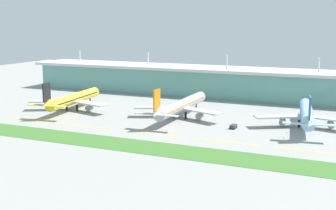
# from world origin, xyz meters

# --- Properties ---
(ground_plane) EXTENTS (600.00, 600.00, 0.00)m
(ground_plane) POSITION_xyz_m (0.00, 0.00, 0.00)
(ground_plane) COLOR gray
(terminal_building) EXTENTS (288.00, 34.00, 28.09)m
(terminal_building) POSITION_xyz_m (-0.00, 107.68, 9.75)
(terminal_building) COLOR #5B9E93
(terminal_building) RESTS_ON ground
(airliner_near) EXTENTS (48.47, 61.46, 18.90)m
(airliner_near) POSITION_xyz_m (-66.52, 29.08, 6.45)
(airliner_near) COLOR yellow
(airliner_near) RESTS_ON ground
(airliner_middle) EXTENTS (48.80, 68.68, 18.90)m
(airliner_middle) POSITION_xyz_m (-3.94, 35.21, 6.45)
(airliner_middle) COLOR #ADB2BC
(airliner_middle) RESTS_ON ground
(airliner_far) EXTENTS (48.21, 61.78, 18.90)m
(airliner_far) POSITION_xyz_m (57.89, 39.42, 6.45)
(airliner_far) COLOR #9ED1EA
(airliner_far) RESTS_ON ground
(taxiway_stripe_west) EXTENTS (28.00, 0.70, 0.04)m
(taxiway_stripe_west) POSITION_xyz_m (-71.00, -1.20, 0.02)
(taxiway_stripe_west) COLOR yellow
(taxiway_stripe_west) RESTS_ON ground
(taxiway_stripe_mid_west) EXTENTS (28.00, 0.70, 0.04)m
(taxiway_stripe_mid_west) POSITION_xyz_m (-37.00, -1.20, 0.02)
(taxiway_stripe_mid_west) COLOR yellow
(taxiway_stripe_mid_west) RESTS_ON ground
(taxiway_stripe_centre) EXTENTS (28.00, 0.70, 0.04)m
(taxiway_stripe_centre) POSITION_xyz_m (-3.00, -1.20, 0.02)
(taxiway_stripe_centre) COLOR yellow
(taxiway_stripe_centre) RESTS_ON ground
(taxiway_stripe_mid_east) EXTENTS (28.00, 0.70, 0.04)m
(taxiway_stripe_mid_east) POSITION_xyz_m (31.00, -1.20, 0.02)
(taxiway_stripe_mid_east) COLOR yellow
(taxiway_stripe_mid_east) RESTS_ON ground
(taxiway_stripe_east) EXTENTS (28.00, 0.70, 0.04)m
(taxiway_stripe_east) POSITION_xyz_m (65.00, -1.20, 0.02)
(taxiway_stripe_east) COLOR yellow
(taxiway_stripe_east) RESTS_ON ground
(grass_verge) EXTENTS (300.00, 18.00, 0.10)m
(grass_verge) POSITION_xyz_m (0.00, -21.74, 0.05)
(grass_verge) COLOR #3D702D
(grass_verge) RESTS_ON ground
(pushback_tug) EXTENTS (2.74, 4.53, 1.85)m
(pushback_tug) POSITION_xyz_m (27.35, 23.19, 1.10)
(pushback_tug) COLOR #333842
(pushback_tug) RESTS_ON ground
(safety_cone_left_wingtip) EXTENTS (0.56, 0.56, 0.70)m
(safety_cone_left_wingtip) POSITION_xyz_m (51.88, 14.81, 0.35)
(safety_cone_left_wingtip) COLOR orange
(safety_cone_left_wingtip) RESTS_ON ground
(safety_cone_nose_front) EXTENTS (0.56, 0.56, 0.70)m
(safety_cone_nose_front) POSITION_xyz_m (51.62, 24.15, 0.35)
(safety_cone_nose_front) COLOR orange
(safety_cone_nose_front) RESTS_ON ground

